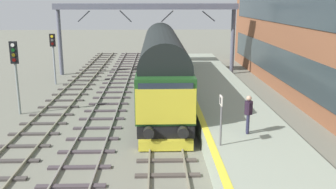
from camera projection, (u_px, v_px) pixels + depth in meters
name	position (u px, v px, depth m)	size (l,w,h in m)	color
ground_plane	(165.00, 133.00, 18.84)	(140.00, 140.00, 0.00)	slate
track_main	(165.00, 132.00, 18.83)	(2.50, 60.00, 0.15)	gray
track_adjacent_west	(95.00, 133.00, 18.72)	(2.50, 60.00, 0.15)	gray
track_adjacent_far_west	(34.00, 134.00, 18.62)	(2.50, 60.00, 0.15)	gray
station_platform	(236.00, 123.00, 18.83)	(4.00, 44.00, 1.01)	#99A592
station_building	(335.00, 11.00, 23.08)	(4.52, 36.38, 11.69)	brown
diesel_locomotive	(162.00, 63.00, 24.65)	(2.74, 18.03, 4.68)	black
signal_post_mid	(15.00, 67.00, 21.34)	(0.44, 0.22, 4.28)	gray
signal_post_far	(53.00, 52.00, 29.27)	(0.44, 0.22, 4.02)	gray
platform_number_sign	(221.00, 113.00, 14.31)	(0.10, 0.44, 1.99)	slate
waiting_passenger	(248.00, 111.00, 15.73)	(0.40, 0.50, 1.64)	#272841
overhead_footbridge	(146.00, 10.00, 32.70)	(15.82, 2.00, 6.27)	slate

